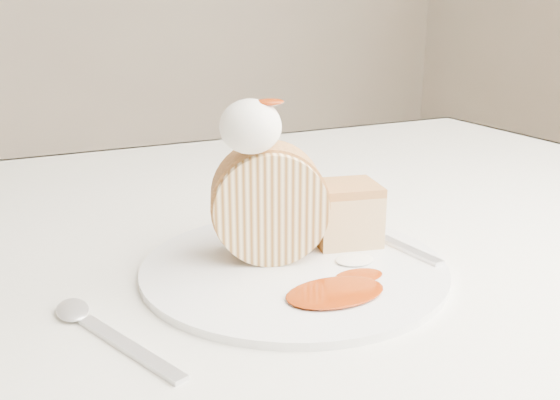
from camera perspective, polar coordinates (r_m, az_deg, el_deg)
name	(u,v)px	position (r m, az deg, el deg)	size (l,w,h in m)	color
table	(238,290)	(0.77, -3.89, -8.18)	(1.40, 0.90, 0.75)	silver
plate	(294,268)	(0.60, 1.29, -6.19)	(0.29, 0.29, 0.01)	white
roulade_slice	(269,203)	(0.60, -0.97, -0.30)	(0.11, 0.11, 0.06)	beige
cake_chunk	(345,217)	(0.65, 6.00, -1.55)	(0.06, 0.06, 0.05)	#C3864A
whipped_cream	(250,127)	(0.56, -2.71, 6.73)	(0.06, 0.06, 0.05)	silver
caramel_drizzle	(269,95)	(0.56, -1.00, 9.59)	(0.03, 0.02, 0.01)	#8F2905
caramel_pool	(335,292)	(0.54, 5.07, -8.38)	(0.09, 0.06, 0.00)	#8F2905
fork	(395,244)	(0.65, 10.50, -3.95)	(0.02, 0.17, 0.00)	silver
spoon	(129,348)	(0.49, -13.61, -12.98)	(0.02, 0.15, 0.00)	silver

